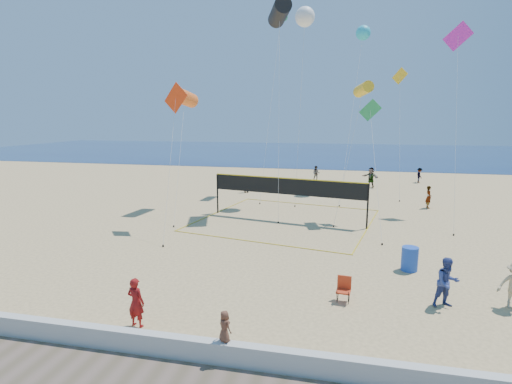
% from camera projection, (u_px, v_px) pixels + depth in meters
% --- Properties ---
extents(ground, '(120.00, 120.00, 0.00)m').
position_uv_depth(ground, '(270.00, 312.00, 13.13)').
color(ground, '#DAB97B').
rests_on(ground, ground).
extents(ocean, '(140.00, 50.00, 0.03)m').
position_uv_depth(ocean, '(332.00, 152.00, 72.62)').
color(ocean, navy).
rests_on(ocean, ground).
extents(seawall, '(32.00, 0.30, 0.60)m').
position_uv_depth(seawall, '(249.00, 356.00, 10.19)').
color(seawall, beige).
rests_on(seawall, ground).
extents(woman, '(0.62, 0.46, 1.56)m').
position_uv_depth(woman, '(136.00, 302.00, 12.10)').
color(woman, maroon).
rests_on(woman, ground).
extents(toddler, '(0.49, 0.45, 0.83)m').
position_uv_depth(toddler, '(225.00, 326.00, 10.26)').
color(toddler, brown).
rests_on(toddler, seawall).
extents(bystander_a, '(1.00, 0.89, 1.72)m').
position_uv_depth(bystander_a, '(447.00, 283.00, 13.36)').
color(bystander_a, navy).
rests_on(bystander_a, ground).
extents(far_person_0, '(0.91, 0.81, 1.49)m').
position_uv_depth(far_person_0, '(246.00, 184.00, 33.88)').
color(far_person_0, gray).
rests_on(far_person_0, ground).
extents(far_person_1, '(1.69, 1.45, 1.83)m').
position_uv_depth(far_person_1, '(371.00, 177.00, 36.44)').
color(far_person_1, gray).
rests_on(far_person_1, ground).
extents(far_person_2, '(0.46, 0.63, 1.59)m').
position_uv_depth(far_person_2, '(429.00, 197.00, 28.00)').
color(far_person_2, gray).
rests_on(far_person_2, ground).
extents(far_person_3, '(0.79, 0.65, 1.51)m').
position_uv_depth(far_person_3, '(316.00, 173.00, 40.14)').
color(far_person_3, gray).
rests_on(far_person_3, ground).
extents(far_person_4, '(0.68, 1.01, 1.44)m').
position_uv_depth(far_person_4, '(419.00, 175.00, 39.06)').
color(far_person_4, gray).
rests_on(far_person_4, ground).
extents(camp_chair, '(0.52, 0.64, 0.99)m').
position_uv_depth(camp_chair, '(344.00, 288.00, 13.82)').
color(camp_chair, red).
rests_on(camp_chair, ground).
extents(trash_barrel, '(0.86, 0.86, 1.01)m').
position_uv_depth(trash_barrel, '(410.00, 259.00, 16.62)').
color(trash_barrel, '#1C47B7').
rests_on(trash_barrel, ground).
extents(volleyball_net, '(11.67, 11.55, 2.67)m').
position_uv_depth(volleyball_net, '(287.00, 191.00, 24.55)').
color(volleyball_net, black).
rests_on(volleyball_net, ground).
extents(kite_0, '(1.86, 6.56, 8.27)m').
position_uv_depth(kite_0, '(185.00, 98.00, 27.23)').
color(kite_0, orange).
rests_on(kite_0, ground).
extents(kite_1, '(1.93, 5.05, 13.59)m').
position_uv_depth(kite_1, '(280.00, 13.00, 25.36)').
color(kite_1, black).
rests_on(kite_1, ground).
extents(kite_2, '(2.05, 3.48, 8.43)m').
position_uv_depth(kite_2, '(363.00, 89.00, 23.98)').
color(kite_2, yellow).
rests_on(kite_2, ground).
extents(kite_3, '(1.69, 4.38, 8.25)m').
position_uv_depth(kite_3, '(175.00, 104.00, 22.30)').
color(kite_3, red).
rests_on(kite_3, ground).
extents(kite_4, '(1.34, 5.62, 7.41)m').
position_uv_depth(kite_4, '(371.00, 118.00, 23.81)').
color(kite_4, '#269750').
rests_on(kite_4, ground).
extents(kite_5, '(1.88, 6.79, 12.37)m').
position_uv_depth(kite_5, '(458.00, 45.00, 25.44)').
color(kite_5, '#E325C1').
rests_on(kite_5, ground).
extents(kite_6, '(1.73, 3.13, 14.01)m').
position_uv_depth(kite_6, '(305.00, 17.00, 28.22)').
color(kite_6, white).
rests_on(kite_6, ground).
extents(kite_7, '(2.11, 8.32, 13.84)m').
position_uv_depth(kite_7, '(363.00, 33.00, 33.20)').
color(kite_7, '#26BADA').
rests_on(kite_7, ground).
extents(kite_8, '(0.96, 6.89, 15.18)m').
position_uv_depth(kite_8, '(281.00, 13.00, 32.33)').
color(kite_8, '#269750').
rests_on(kite_8, ground).
extents(kite_9, '(1.18, 5.09, 10.37)m').
position_uv_depth(kite_9, '(400.00, 85.00, 32.82)').
color(kite_9, yellow).
rests_on(kite_9, ground).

